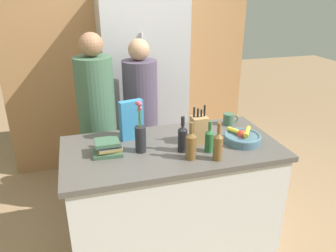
% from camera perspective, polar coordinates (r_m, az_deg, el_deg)
% --- Properties ---
extents(ground_plane, '(14.00, 14.00, 0.00)m').
position_cam_1_polar(ground_plane, '(2.96, 0.58, -20.01)').
color(ground_plane, '#A37F5B').
extents(kitchen_island, '(1.60, 0.81, 0.94)m').
position_cam_1_polar(kitchen_island, '(2.66, 0.62, -12.56)').
color(kitchen_island, silver).
rests_on(kitchen_island, ground_plane).
extents(back_wall_wood, '(2.80, 0.12, 2.60)m').
position_cam_1_polar(back_wall_wood, '(3.87, -6.58, 12.01)').
color(back_wall_wood, '#AD7A4C').
rests_on(back_wall_wood, ground_plane).
extents(refrigerator, '(0.86, 0.63, 1.99)m').
position_cam_1_polar(refrigerator, '(3.60, -4.38, 6.32)').
color(refrigerator, '#B7B7BC').
rests_on(refrigerator, ground_plane).
extents(fruit_bowl, '(0.28, 0.28, 0.11)m').
position_cam_1_polar(fruit_bowl, '(2.53, 12.79, -1.97)').
color(fruit_bowl, slate).
rests_on(fruit_bowl, kitchen_island).
extents(knife_block, '(0.12, 0.10, 0.29)m').
position_cam_1_polar(knife_block, '(2.45, 5.42, -0.59)').
color(knife_block, tan).
rests_on(knife_block, kitchen_island).
extents(flower_vase, '(0.08, 0.08, 0.38)m').
position_cam_1_polar(flower_vase, '(2.30, -4.83, -1.69)').
color(flower_vase, '#232328').
rests_on(flower_vase, kitchen_island).
extents(cereal_box, '(0.19, 0.10, 0.31)m').
position_cam_1_polar(cereal_box, '(2.50, -6.37, 1.05)').
color(cereal_box, teal).
rests_on(cereal_box, kitchen_island).
extents(coffee_mug, '(0.13, 0.09, 0.10)m').
position_cam_1_polar(coffee_mug, '(2.83, 10.56, 1.17)').
color(coffee_mug, '#42664C').
rests_on(coffee_mug, kitchen_island).
extents(book_stack, '(0.21, 0.16, 0.10)m').
position_cam_1_polar(book_stack, '(2.32, -10.35, -3.75)').
color(book_stack, '#3D6047').
rests_on(book_stack, kitchen_island).
extents(bottle_oil, '(0.06, 0.06, 0.27)m').
position_cam_1_polar(bottle_oil, '(2.22, 8.70, -3.38)').
color(bottle_oil, brown).
rests_on(bottle_oil, kitchen_island).
extents(bottle_vinegar, '(0.07, 0.07, 0.27)m').
position_cam_1_polar(bottle_vinegar, '(2.21, 4.01, -3.26)').
color(bottle_vinegar, brown).
rests_on(bottle_vinegar, kitchen_island).
extents(bottle_wine, '(0.07, 0.07, 0.27)m').
position_cam_1_polar(bottle_wine, '(2.31, 2.55, -2.07)').
color(bottle_wine, black).
rests_on(bottle_wine, kitchen_island).
extents(bottle_water, '(0.06, 0.06, 0.23)m').
position_cam_1_polar(bottle_water, '(2.33, 7.19, -2.40)').
color(bottle_water, '#286633').
rests_on(bottle_water, kitchen_island).
extents(person_at_sink, '(0.32, 0.32, 1.70)m').
position_cam_1_polar(person_at_sink, '(2.95, -12.17, 1.33)').
color(person_at_sink, '#383842').
rests_on(person_at_sink, ground_plane).
extents(person_in_blue, '(0.31, 0.31, 1.62)m').
position_cam_1_polar(person_in_blue, '(3.08, -4.71, 1.85)').
color(person_in_blue, '#383842').
rests_on(person_in_blue, ground_plane).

